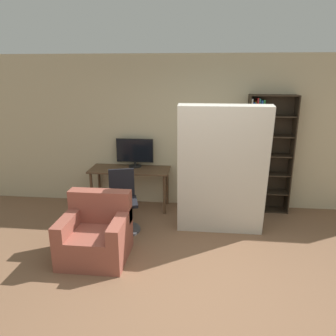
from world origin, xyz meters
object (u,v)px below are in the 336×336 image
object	(u,v)px
armchair	(96,234)
mattress_near	(222,172)
bookshelf	(263,154)
office_chair	(123,206)
monitor	(135,152)

from	to	relation	value
armchair	mattress_near	bearing A→B (deg)	26.48
mattress_near	bookshelf	bearing A→B (deg)	53.50
bookshelf	armchair	xyz separation A→B (m)	(-2.42, -1.84, -0.71)
office_chair	mattress_near	xyz separation A→B (m)	(1.51, 0.03, 0.60)
bookshelf	office_chair	bearing A→B (deg)	-155.47
mattress_near	armchair	xyz separation A→B (m)	(-1.68, -0.84, -0.67)
monitor	bookshelf	size ratio (longest dim) A/B	0.33
office_chair	armchair	bearing A→B (deg)	-101.71
bookshelf	mattress_near	size ratio (longest dim) A/B	1.03
bookshelf	mattress_near	world-z (taller)	bookshelf
monitor	mattress_near	bearing A→B (deg)	-33.19
monitor	mattress_near	distance (m)	1.81
bookshelf	mattress_near	bearing A→B (deg)	-126.50
mattress_near	armchair	size ratio (longest dim) A/B	2.33
mattress_near	monitor	bearing A→B (deg)	146.81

